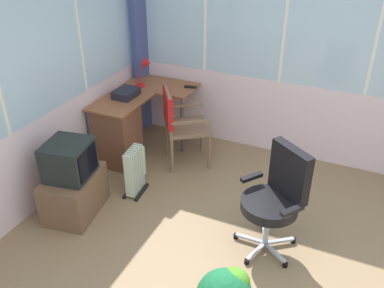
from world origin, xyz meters
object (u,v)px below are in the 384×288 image
(tv_remote, at_px, (190,87))
(tv_on_stand, at_px, (73,182))
(wooden_armchair, at_px, (177,118))
(desk_lamp, at_px, (146,68))
(office_chair, at_px, (278,193))
(desk, at_px, (121,130))
(space_heater, at_px, (135,170))
(paper_tray, at_px, (126,93))

(tv_remote, distance_m, tv_on_stand, 1.90)
(wooden_armchair, bearing_deg, tv_remote, 7.30)
(desk_lamp, relative_size, tv_on_stand, 0.43)
(desk_lamp, bearing_deg, office_chair, -122.87)
(desk_lamp, xyz_separation_m, tv_remote, (0.14, -0.54, -0.21))
(desk, bearing_deg, desk_lamp, -1.21)
(space_heater, bearing_deg, tv_remote, -3.34)
(desk, xyz_separation_m, space_heater, (-0.48, -0.48, -0.14))
(space_heater, bearing_deg, desk_lamp, 22.87)
(tv_on_stand, bearing_deg, desk, 5.93)
(space_heater, bearing_deg, wooden_armchair, -11.15)
(desk_lamp, height_order, tv_on_stand, desk_lamp)
(desk_lamp, xyz_separation_m, paper_tray, (-0.43, 0.03, -0.17))
(paper_tray, distance_m, wooden_armchair, 0.68)
(desk, bearing_deg, space_heater, -134.96)
(office_chair, bearing_deg, desk_lamp, 57.13)
(wooden_armchair, xyz_separation_m, tv_on_stand, (-1.27, 0.52, -0.24))
(tv_remote, distance_m, office_chair, 2.09)
(desk, distance_m, tv_remote, 1.01)
(paper_tray, bearing_deg, tv_remote, -45.62)
(paper_tray, xyz_separation_m, office_chair, (-0.89, -2.06, -0.22))
(desk, xyz_separation_m, tv_on_stand, (-1.04, -0.11, -0.05))
(paper_tray, bearing_deg, tv_on_stand, -174.17)
(tv_on_stand, bearing_deg, paper_tray, 5.83)
(paper_tray, height_order, space_heater, paper_tray)
(wooden_armchair, bearing_deg, desk, 110.60)
(paper_tray, bearing_deg, desk, -174.69)
(tv_remote, height_order, office_chair, office_chair)
(desk_lamp, distance_m, paper_tray, 0.46)
(desk_lamp, distance_m, wooden_armchair, 0.82)
(office_chair, bearing_deg, tv_on_stand, 100.37)
(paper_tray, height_order, office_chair, office_chair)
(paper_tray, relative_size, wooden_armchair, 0.32)
(desk, bearing_deg, paper_tray, 5.31)
(desk_lamp, xyz_separation_m, space_heater, (-1.11, -0.47, -0.70))
(tv_remote, bearing_deg, wooden_armchair, 174.82)
(tv_remote, bearing_deg, tv_on_stand, 153.56)
(desk_lamp, distance_m, space_heater, 1.40)
(desk_lamp, xyz_separation_m, wooden_armchair, (-0.40, -0.61, -0.38))
(space_heater, bearing_deg, desk, 45.04)
(paper_tray, bearing_deg, office_chair, -113.25)
(desk_lamp, xyz_separation_m, tv_on_stand, (-1.67, -0.09, -0.62))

